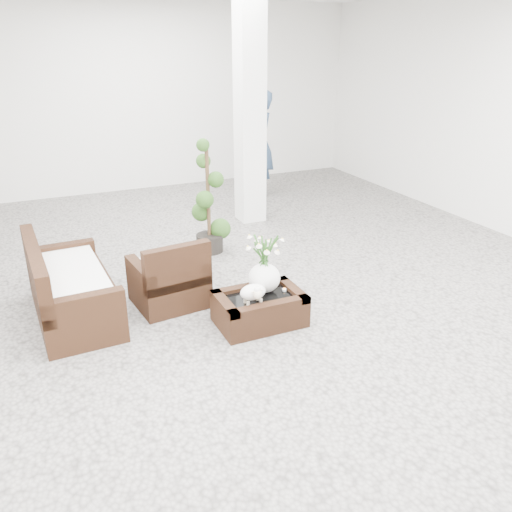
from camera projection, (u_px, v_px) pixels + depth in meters
name	position (u px, v px, depth m)	size (l,w,h in m)	color
ground	(252.00, 303.00, 6.09)	(11.00, 11.00, 0.00)	gray
column	(250.00, 112.00, 8.23)	(0.40, 0.40, 3.50)	white
coffee_table	(260.00, 310.00, 5.60)	(0.90, 0.60, 0.31)	#331C0F
sheep_figurine	(253.00, 294.00, 5.37)	(0.28, 0.23, 0.21)	white
planter_narcissus	(264.00, 257.00, 5.50)	(0.44, 0.44, 0.80)	white
tealight	(284.00, 289.00, 5.66)	(0.04, 0.04, 0.03)	white
armchair	(168.00, 271.00, 5.93)	(0.75, 0.72, 0.80)	#331C0F
loveseat	(72.00, 280.00, 5.64)	(1.62, 0.78, 0.86)	#331C0F
topiary	(208.00, 198.00, 7.26)	(0.42, 0.42, 1.58)	#244516
shopper	(261.00, 144.00, 9.89)	(0.71, 0.47, 1.94)	#314A6E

